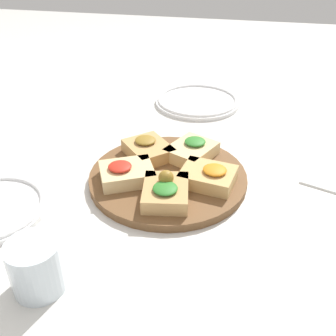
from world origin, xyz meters
name	(u,v)px	position (x,y,z in m)	size (l,w,h in m)	color
ground_plane	(168,181)	(0.00, 0.00, 0.00)	(3.00, 3.00, 0.00)	silver
serving_board	(168,177)	(0.00, 0.00, 0.01)	(0.31, 0.31, 0.02)	brown
focaccia_slice_0	(166,191)	(-0.08, -0.01, 0.03)	(0.11, 0.10, 0.05)	tan
focaccia_slice_1	(208,176)	(-0.01, -0.08, 0.03)	(0.10, 0.11, 0.04)	tan
focaccia_slice_2	(192,151)	(0.08, -0.04, 0.03)	(0.12, 0.12, 0.04)	#E5C689
focaccia_slice_3	(148,149)	(0.06, 0.06, 0.03)	(0.13, 0.13, 0.04)	tan
focaccia_slice_4	(126,173)	(-0.04, 0.07, 0.03)	(0.12, 0.13, 0.04)	#E5C689
plate_right	(197,101)	(0.39, 0.00, 0.01)	(0.24, 0.24, 0.02)	white
water_glass	(36,267)	(-0.30, 0.12, 0.04)	(0.08, 0.08, 0.08)	silver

